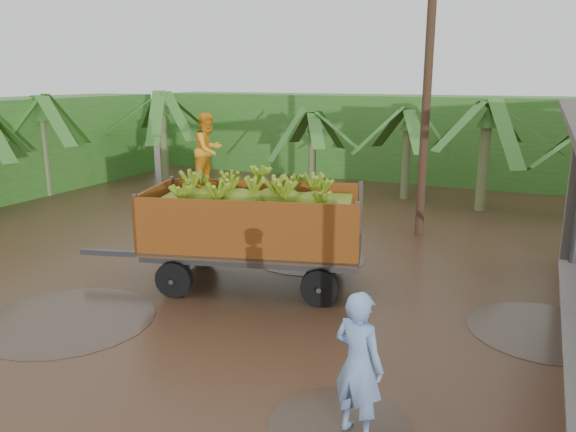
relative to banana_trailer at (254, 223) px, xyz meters
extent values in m
plane|color=black|center=(1.07, -1.48, -1.37)|extent=(100.00, 100.00, 0.00)
cube|color=#2D661E|center=(-0.93, 14.52, 0.43)|extent=(22.00, 3.00, 3.60)
cube|color=#47474C|center=(-3.00, -0.83, -0.82)|extent=(1.76, 0.59, 0.12)
imported|color=orange|center=(-1.07, 0.00, 1.50)|extent=(0.72, 0.85, 1.57)
imported|color=#779ED9|center=(3.63, -4.15, -0.41)|extent=(0.81, 0.66, 1.91)
cylinder|color=#47301E|center=(2.45, 5.44, 2.33)|extent=(0.24, 0.24, 7.39)
camera|label=1|loc=(5.41, -10.19, 3.02)|focal=35.00mm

